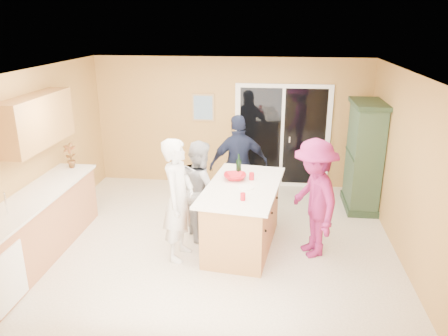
# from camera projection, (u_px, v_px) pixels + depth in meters

# --- Properties ---
(floor) EXTENTS (5.50, 5.50, 0.00)m
(floor) POSITION_uv_depth(u_px,v_px,m) (214.00, 238.00, 6.90)
(floor) COLOR white
(floor) RESTS_ON ground
(ceiling) EXTENTS (5.50, 5.00, 0.10)m
(ceiling) POSITION_uv_depth(u_px,v_px,m) (212.00, 71.00, 6.06)
(ceiling) COLOR white
(ceiling) RESTS_ON wall_back
(wall_back) EXTENTS (5.50, 0.10, 2.60)m
(wall_back) POSITION_uv_depth(u_px,v_px,m) (230.00, 123.00, 8.83)
(wall_back) COLOR #F2C163
(wall_back) RESTS_ON ground
(wall_front) EXTENTS (5.50, 0.10, 2.60)m
(wall_front) POSITION_uv_depth(u_px,v_px,m) (176.00, 241.00, 4.13)
(wall_front) COLOR #F2C163
(wall_front) RESTS_ON ground
(wall_left) EXTENTS (0.10, 5.00, 2.60)m
(wall_left) POSITION_uv_depth(u_px,v_px,m) (38.00, 154.00, 6.78)
(wall_left) COLOR #F2C163
(wall_left) RESTS_ON ground
(wall_right) EXTENTS (0.10, 5.00, 2.60)m
(wall_right) POSITION_uv_depth(u_px,v_px,m) (405.00, 167.00, 6.18)
(wall_right) COLOR #F2C163
(wall_right) RESTS_ON ground
(left_cabinet_run) EXTENTS (0.65, 3.05, 1.24)m
(left_cabinet_run) POSITION_uv_depth(u_px,v_px,m) (28.00, 235.00, 6.03)
(left_cabinet_run) COLOR #B87247
(left_cabinet_run) RESTS_ON floor
(upper_cabinets) EXTENTS (0.35, 1.60, 0.75)m
(upper_cabinets) POSITION_uv_depth(u_px,v_px,m) (37.00, 121.00, 6.39)
(upper_cabinets) COLOR #B87247
(upper_cabinets) RESTS_ON wall_left
(sliding_door) EXTENTS (1.90, 0.07, 2.10)m
(sliding_door) POSITION_uv_depth(u_px,v_px,m) (282.00, 137.00, 8.76)
(sliding_door) COLOR white
(sliding_door) RESTS_ON floor
(framed_picture) EXTENTS (0.46, 0.04, 0.56)m
(framed_picture) POSITION_uv_depth(u_px,v_px,m) (203.00, 108.00, 8.77)
(framed_picture) COLOR tan
(framed_picture) RESTS_ON wall_back
(kitchen_island) EXTENTS (1.25, 1.99, 0.99)m
(kitchen_island) POSITION_uv_depth(u_px,v_px,m) (242.00, 218.00, 6.55)
(kitchen_island) COLOR #B87247
(kitchen_island) RESTS_ON floor
(green_hutch) EXTENTS (0.56, 1.06, 1.95)m
(green_hutch) POSITION_uv_depth(u_px,v_px,m) (364.00, 158.00, 7.76)
(green_hutch) COLOR #223824
(green_hutch) RESTS_ON floor
(woman_white) EXTENTS (0.51, 0.70, 1.78)m
(woman_white) POSITION_uv_depth(u_px,v_px,m) (178.00, 200.00, 6.11)
(woman_white) COLOR white
(woman_white) RESTS_ON floor
(woman_grey) EXTENTS (0.86, 0.93, 1.56)m
(woman_grey) POSITION_uv_depth(u_px,v_px,m) (200.00, 189.00, 6.79)
(woman_grey) COLOR #959597
(woman_grey) RESTS_ON floor
(woman_navy) EXTENTS (1.12, 0.74, 1.76)m
(woman_navy) POSITION_uv_depth(u_px,v_px,m) (239.00, 165.00, 7.58)
(woman_navy) COLOR #181A35
(woman_navy) RESTS_ON floor
(woman_magenta) EXTENTS (0.98, 1.27, 1.74)m
(woman_magenta) POSITION_uv_depth(u_px,v_px,m) (314.00, 199.00, 6.20)
(woman_magenta) COLOR #94206D
(woman_magenta) RESTS_ON floor
(serving_bowl) EXTENTS (0.37, 0.37, 0.08)m
(serving_bowl) POSITION_uv_depth(u_px,v_px,m) (235.00, 177.00, 6.60)
(serving_bowl) COLOR red
(serving_bowl) RESTS_ON kitchen_island
(tulip_vase) EXTENTS (0.23, 0.16, 0.43)m
(tulip_vase) POSITION_uv_depth(u_px,v_px,m) (70.00, 155.00, 7.20)
(tulip_vase) COLOR #B31114
(tulip_vase) RESTS_ON left_cabinet_run
(tumbler_near) EXTENTS (0.09, 0.09, 0.11)m
(tumbler_near) POSITION_uv_depth(u_px,v_px,m) (252.00, 176.00, 6.58)
(tumbler_near) COLOR red
(tumbler_near) RESTS_ON kitchen_island
(tumbler_far) EXTENTS (0.08, 0.08, 0.10)m
(tumbler_far) POSITION_uv_depth(u_px,v_px,m) (243.00, 197.00, 5.84)
(tumbler_far) COLOR red
(tumbler_far) RESTS_ON kitchen_island
(wine_bottle) EXTENTS (0.08, 0.08, 0.34)m
(wine_bottle) POSITION_uv_depth(u_px,v_px,m) (239.00, 167.00, 6.75)
(wine_bottle) COLOR black
(wine_bottle) RESTS_ON kitchen_island
(white_plate) EXTENTS (0.32, 0.32, 0.02)m
(white_plate) POSITION_uv_depth(u_px,v_px,m) (246.00, 187.00, 6.27)
(white_plate) COLOR white
(white_plate) RESTS_ON kitchen_island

